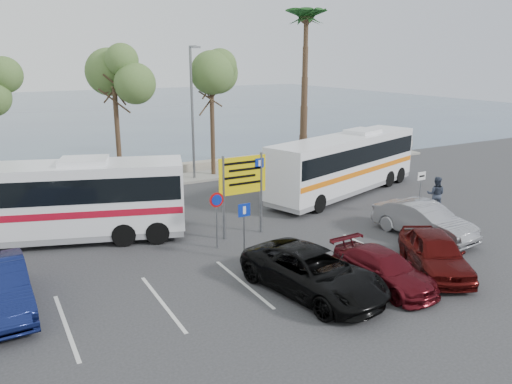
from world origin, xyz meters
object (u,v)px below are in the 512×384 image
coach_bus_left (45,205)px  car_silver_b (424,220)px  car_red (435,253)px  suv_black (313,272)px  car_maroon (383,269)px  pedestrian_far (436,194)px  direction_sign (243,181)px  coach_bus_right (345,166)px  pedestrian_near (132,218)px  street_lamp_right (193,107)px

coach_bus_left → car_silver_b: bearing=-27.1°
car_red → suv_black: bearing=-160.1°
car_silver_b → suv_black: bearing=-170.0°
car_maroon → car_silver_b: car_silver_b is taller
coach_bus_left → car_silver_b: (14.20, -7.25, -0.88)m
coach_bus_left → car_maroon: 13.72m
car_silver_b → pedestrian_far: bearing=29.5°
direction_sign → coach_bus_left: direction_sign is taller
coach_bus_right → car_red: (-3.90, -10.00, -0.88)m
direction_sign → suv_black: (-0.50, -5.94, -1.70)m
pedestrian_near → direction_sign: bearing=161.1°
coach_bus_left → pedestrian_far: (17.50, -4.95, -0.73)m
coach_bus_left → suv_black: (7.00, -9.24, -0.90)m
car_red → car_silver_b: bearing=77.8°
car_red → pedestrian_far: 7.62m
pedestrian_far → coach_bus_left: bearing=33.2°
coach_bus_left → car_maroon: bearing=-46.6°
direction_sign → car_red: direction_sign is taller
direction_sign → suv_black: 6.19m
coach_bus_right → suv_black: (-8.70, -9.24, -0.88)m
pedestrian_near → pedestrian_far: pedestrian_near is taller
coach_bus_right → car_silver_b: coach_bus_right is taller
direction_sign → street_lamp_right: bearing=79.1°
street_lamp_right → coach_bus_left: (-9.50, -7.02, -2.96)m
suv_black → street_lamp_right: bearing=70.7°
pedestrian_near → car_red: bearing=139.1°
direction_sign → car_red: 8.14m
direction_sign → suv_black: size_ratio=0.68×
direction_sign → pedestrian_near: (-4.34, 1.80, -1.43)m
car_red → suv_black: 4.86m
coach_bus_left → pedestrian_far: coach_bus_left is taller
coach_bus_right → pedestrian_far: coach_bus_right is taller
coach_bus_left → coach_bus_right: (15.70, -0.00, -0.02)m
suv_black → car_silver_b: 7.47m
direction_sign → car_maroon: bearing=-74.1°
car_silver_b → pedestrian_near: size_ratio=2.30×
coach_bus_right → suv_black: size_ratio=2.16×
car_maroon → suv_black: bearing=161.4°
street_lamp_right → pedestrian_far: 14.86m
coach_bus_right → street_lamp_right: bearing=131.5°
direction_sign → pedestrian_far: size_ratio=1.99×
coach_bus_left → car_red: size_ratio=2.67×
car_red → car_silver_b: car_silver_b is taller
coach_bus_right → pedestrian_near: size_ratio=5.71×
street_lamp_right → coach_bus_left: bearing=-143.5°
coach_bus_right → suv_black: bearing=-133.3°
car_silver_b → street_lamp_right: bearing=102.8°
car_maroon → car_silver_b: (4.80, 2.69, 0.16)m
suv_black → pedestrian_far: pedestrian_far is taller
street_lamp_right → car_maroon: size_ratio=1.96×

